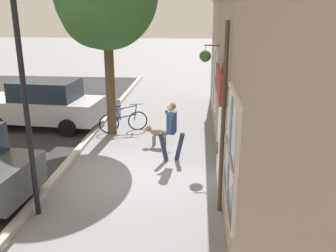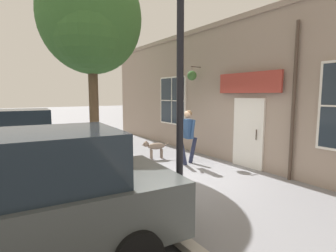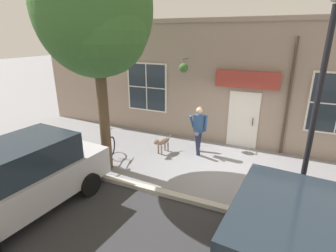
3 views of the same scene
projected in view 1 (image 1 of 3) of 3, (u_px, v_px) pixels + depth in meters
The scene contains 8 objects.
ground_plane at pixel (136, 173), 9.98m from camera, with size 90.00×90.00×0.00m, color gray.
storefront_facade at pixel (229, 90), 9.10m from camera, with size 0.95×18.00×4.61m.
pedestrian_walking at pixel (172, 126), 10.51m from camera, with size 0.78×0.60×1.73m.
dog_on_leash at pixel (157, 133), 11.85m from camera, with size 0.99×0.40×0.65m.
leaning_bicycle at pixel (124, 121), 13.24m from camera, with size 1.63×0.68×1.00m.
parked_car_nearest_curb at pixel (43, 104), 13.55m from camera, with size 4.43×2.20×1.75m.
street_lamp at pixel (21, 65), 7.07m from camera, with size 0.32×0.32×4.86m.
fire_hydrant at pixel (118, 108), 14.90m from camera, with size 0.34×0.20×0.77m.
Camera 1 is at (-1.60, 9.02, 4.23)m, focal length 40.00 mm.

